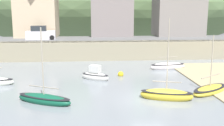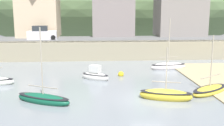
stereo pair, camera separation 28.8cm
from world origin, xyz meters
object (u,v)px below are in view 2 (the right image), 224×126
sailboat_tall_mast (166,95)px  fishing_boat_green (210,90)px  rowboat_small_beached (95,75)px  waterfront_building_left (38,6)px  parked_car_near_slipway (42,34)px  waterfront_building_centre (113,3)px  mooring_buoy (121,74)px  waterfront_building_right (180,0)px  sailboat_blue_trim (168,66)px  sailboat_far_left (43,99)px

sailboat_tall_mast → fishing_boat_green: fishing_boat_green is taller
sailboat_tall_mast → rowboat_small_beached: bearing=145.9°
waterfront_building_left → parked_car_near_slipway: bearing=-75.6°
waterfront_building_centre → parked_car_near_slipway: size_ratio=2.42×
waterfront_building_centre → mooring_buoy: 19.31m
waterfront_building_right → sailboat_blue_trim: waterfront_building_right is taller
parked_car_near_slipway → sailboat_tall_mast: bearing=-63.6°
sailboat_blue_trim → fishing_boat_green: 9.25m
sailboat_far_left → parked_car_near_slipway: sailboat_far_left is taller
waterfront_building_left → sailboat_far_left: (4.90, -25.46, -6.94)m
sailboat_far_left → waterfront_building_right: bearing=82.2°
rowboat_small_beached → mooring_buoy: bearing=57.0°
sailboat_tall_mast → rowboat_small_beached: sailboat_tall_mast is taller
sailboat_tall_mast → mooring_buoy: sailboat_tall_mast is taller
waterfront_building_right → sailboat_far_left: size_ratio=2.05×
sailboat_blue_trim → mooring_buoy: bearing=-159.7°
sailboat_blue_trim → fishing_boat_green: bearing=-92.3°
parked_car_near_slipway → mooring_buoy: (10.07, -13.31, -3.03)m
waterfront_building_left → waterfront_building_centre: (11.70, -0.00, 0.41)m
waterfront_building_centre → sailboat_blue_trim: bearing=-70.8°
fishing_boat_green → rowboat_small_beached: bearing=115.7°
sailboat_tall_mast → waterfront_building_centre: bearing=111.5°
waterfront_building_left → parked_car_near_slipway: waterfront_building_left is taller
waterfront_building_centre → rowboat_small_beached: waterfront_building_centre is taller
waterfront_building_centre → mooring_buoy: (-0.48, -17.81, -7.45)m
sailboat_blue_trim → sailboat_tall_mast: bearing=-113.8°
waterfront_building_left → fishing_boat_green: waterfront_building_left is taller
waterfront_building_left → fishing_boat_green: 30.67m
waterfront_building_left → sailboat_tall_mast: (13.78, -25.36, -6.90)m
waterfront_building_right → sailboat_blue_trim: 17.76m
waterfront_building_left → sailboat_tall_mast: 29.67m
waterfront_building_centre → waterfront_building_right: bearing=0.0°
fishing_boat_green → parked_car_near_slipway: size_ratio=1.13×
parked_car_near_slipway → mooring_buoy: parked_car_near_slipway is taller
waterfront_building_centre → fishing_boat_green: bearing=-76.1°
fishing_boat_green → parked_car_near_slipway: (-16.52, 19.58, 2.96)m
waterfront_building_centre → sailboat_blue_trim: waterfront_building_centre is taller
rowboat_small_beached → mooring_buoy: (2.58, 1.23, -0.21)m
sailboat_tall_mast → parked_car_near_slipway: size_ratio=0.97×
waterfront_building_left → sailboat_tall_mast: size_ratio=2.30×
sailboat_far_left → parked_car_near_slipway: 21.50m
parked_car_near_slipway → mooring_buoy: size_ratio=7.31×
waterfront_building_right → fishing_boat_green: bearing=-101.7°
sailboat_tall_mast → fishing_boat_green: size_ratio=0.86×
waterfront_building_left → waterfront_building_centre: bearing=-0.0°
sailboat_blue_trim → sailboat_far_left: bearing=-145.8°
waterfront_building_centre → sailboat_blue_trim: (5.17, -14.86, -7.30)m
parked_car_near_slipway → waterfront_building_left: bearing=99.6°
sailboat_tall_mast → rowboat_small_beached: size_ratio=1.41×
sailboat_blue_trim → parked_car_near_slipway: size_ratio=1.38×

